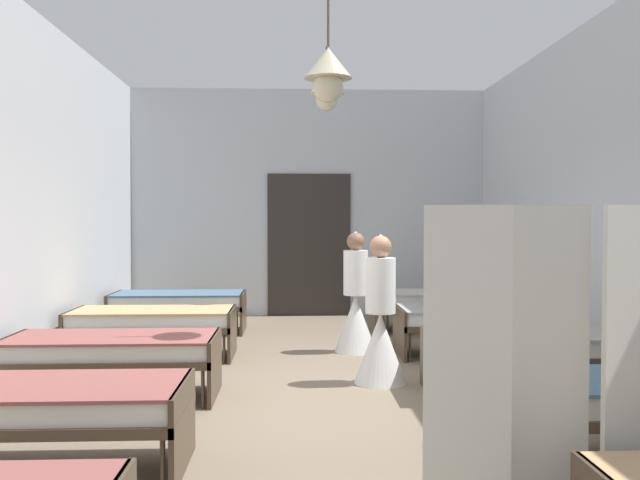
{
  "coord_description": "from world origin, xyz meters",
  "views": [
    {
      "loc": [
        -0.29,
        -5.97,
        1.63
      ],
      "look_at": [
        0.0,
        0.75,
        1.42
      ],
      "focal_mm": 36.63,
      "sensor_mm": 36.0,
      "label": 1
    }
  ],
  "objects_px": {
    "bed_left_row_3": "(153,321)",
    "nurse_near_aisle": "(380,330)",
    "bed_left_row_4": "(179,302)",
    "bed_right_row_1": "(625,398)",
    "nurse_mid_aisle": "(356,309)",
    "bed_left_row_1": "(37,405)",
    "bed_left_row_2": "(112,350)",
    "bed_right_row_3": "(476,318)",
    "privacy_screen": "(550,378)",
    "bed_right_row_2": "(529,347)",
    "bed_right_row_4": "(443,300)"
  },
  "relations": [
    {
      "from": "bed_left_row_3",
      "to": "nurse_near_aisle",
      "type": "xyz_separation_m",
      "value": [
        2.52,
        -1.3,
        0.09
      ]
    },
    {
      "from": "bed_left_row_3",
      "to": "bed_left_row_4",
      "type": "relative_size",
      "value": 1.0
    },
    {
      "from": "bed_right_row_1",
      "to": "nurse_mid_aisle",
      "type": "xyz_separation_m",
      "value": [
        -1.44,
        3.75,
        0.09
      ]
    },
    {
      "from": "bed_left_row_1",
      "to": "bed_left_row_2",
      "type": "xyz_separation_m",
      "value": [
        0.0,
        1.75,
        0.0
      ]
    },
    {
      "from": "bed_right_row_3",
      "to": "privacy_screen",
      "type": "bearing_deg",
      "value": -101.69
    },
    {
      "from": "bed_right_row_2",
      "to": "nurse_mid_aisle",
      "type": "relative_size",
      "value": 1.28
    },
    {
      "from": "bed_right_row_3",
      "to": "nurse_mid_aisle",
      "type": "distance_m",
      "value": 1.46
    },
    {
      "from": "bed_right_row_3",
      "to": "privacy_screen",
      "type": "distance_m",
      "value": 4.71
    },
    {
      "from": "bed_left_row_1",
      "to": "privacy_screen",
      "type": "bearing_deg",
      "value": -20.61
    },
    {
      "from": "bed_left_row_2",
      "to": "nurse_near_aisle",
      "type": "distance_m",
      "value": 2.56
    },
    {
      "from": "bed_left_row_1",
      "to": "bed_right_row_4",
      "type": "relative_size",
      "value": 1.0
    },
    {
      "from": "bed_right_row_2",
      "to": "privacy_screen",
      "type": "height_order",
      "value": "privacy_screen"
    },
    {
      "from": "bed_right_row_3",
      "to": "privacy_screen",
      "type": "relative_size",
      "value": 1.12
    },
    {
      "from": "bed_left_row_1",
      "to": "bed_left_row_2",
      "type": "bearing_deg",
      "value": 90.0
    },
    {
      "from": "bed_right_row_1",
      "to": "nurse_mid_aisle",
      "type": "distance_m",
      "value": 4.02
    },
    {
      "from": "bed_right_row_4",
      "to": "nurse_near_aisle",
      "type": "height_order",
      "value": "nurse_near_aisle"
    },
    {
      "from": "bed_right_row_4",
      "to": "bed_left_row_2",
      "type": "bearing_deg",
      "value": -137.79
    },
    {
      "from": "bed_left_row_3",
      "to": "bed_left_row_4",
      "type": "distance_m",
      "value": 1.75
    },
    {
      "from": "privacy_screen",
      "to": "bed_left_row_4",
      "type": "bearing_deg",
      "value": 112.49
    },
    {
      "from": "nurse_near_aisle",
      "to": "bed_right_row_1",
      "type": "bearing_deg",
      "value": -123.34
    },
    {
      "from": "bed_right_row_2",
      "to": "bed_right_row_3",
      "type": "relative_size",
      "value": 1.0
    },
    {
      "from": "bed_left_row_2",
      "to": "bed_left_row_4",
      "type": "relative_size",
      "value": 1.0
    },
    {
      "from": "bed_right_row_3",
      "to": "nurse_mid_aisle",
      "type": "relative_size",
      "value": 1.28
    },
    {
      "from": "bed_left_row_3",
      "to": "nurse_near_aisle",
      "type": "relative_size",
      "value": 1.28
    },
    {
      "from": "bed_left_row_1",
      "to": "bed_right_row_2",
      "type": "relative_size",
      "value": 1.0
    },
    {
      "from": "bed_right_row_1",
      "to": "privacy_screen",
      "type": "height_order",
      "value": "privacy_screen"
    },
    {
      "from": "bed_left_row_2",
      "to": "nurse_mid_aisle",
      "type": "height_order",
      "value": "nurse_mid_aisle"
    },
    {
      "from": "bed_right_row_4",
      "to": "nurse_near_aisle",
      "type": "bearing_deg",
      "value": -113.75
    },
    {
      "from": "bed_right_row_1",
      "to": "nurse_near_aisle",
      "type": "relative_size",
      "value": 1.28
    },
    {
      "from": "nurse_near_aisle",
      "to": "nurse_mid_aisle",
      "type": "xyz_separation_m",
      "value": [
        -0.1,
        1.55,
        0.0
      ]
    },
    {
      "from": "bed_left_row_2",
      "to": "bed_left_row_1",
      "type": "bearing_deg",
      "value": -90.0
    },
    {
      "from": "bed_left_row_3",
      "to": "bed_left_row_4",
      "type": "bearing_deg",
      "value": 90.0
    },
    {
      "from": "bed_right_row_1",
      "to": "bed_left_row_4",
      "type": "bearing_deg",
      "value": 126.32
    },
    {
      "from": "nurse_near_aisle",
      "to": "bed_left_row_4",
      "type": "bearing_deg",
      "value": 64.88
    },
    {
      "from": "bed_right_row_4",
      "to": "nurse_mid_aisle",
      "type": "distance_m",
      "value": 2.07
    },
    {
      "from": "bed_left_row_3",
      "to": "nurse_mid_aisle",
      "type": "bearing_deg",
      "value": 6.02
    },
    {
      "from": "bed_left_row_4",
      "to": "bed_right_row_2",
      "type": "bearing_deg",
      "value": -42.21
    },
    {
      "from": "privacy_screen",
      "to": "nurse_mid_aisle",
      "type": "bearing_deg",
      "value": 93.59
    },
    {
      "from": "bed_right_row_2",
      "to": "bed_right_row_3",
      "type": "height_order",
      "value": "same"
    },
    {
      "from": "bed_left_row_3",
      "to": "nurse_mid_aisle",
      "type": "distance_m",
      "value": 2.44
    },
    {
      "from": "bed_right_row_3",
      "to": "bed_right_row_4",
      "type": "distance_m",
      "value": 1.75
    },
    {
      "from": "bed_right_row_1",
      "to": "privacy_screen",
      "type": "distance_m",
      "value": 1.51
    },
    {
      "from": "bed_left_row_2",
      "to": "bed_right_row_2",
      "type": "relative_size",
      "value": 1.0
    },
    {
      "from": "bed_right_row_4",
      "to": "nurse_mid_aisle",
      "type": "height_order",
      "value": "nurse_mid_aisle"
    },
    {
      "from": "bed_left_row_3",
      "to": "nurse_mid_aisle",
      "type": "xyz_separation_m",
      "value": [
        2.42,
        0.26,
        0.09
      ]
    },
    {
      "from": "bed_right_row_4",
      "to": "bed_right_row_1",
      "type": "bearing_deg",
      "value": -90.0
    },
    {
      "from": "bed_right_row_4",
      "to": "privacy_screen",
      "type": "height_order",
      "value": "privacy_screen"
    },
    {
      "from": "nurse_mid_aisle",
      "to": "bed_left_row_1",
      "type": "bearing_deg",
      "value": 92.83
    },
    {
      "from": "bed_left_row_4",
      "to": "nurse_mid_aisle",
      "type": "distance_m",
      "value": 2.85
    },
    {
      "from": "bed_left_row_1",
      "to": "bed_left_row_3",
      "type": "relative_size",
      "value": 1.0
    }
  ]
}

